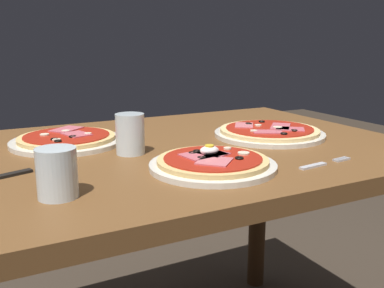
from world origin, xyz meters
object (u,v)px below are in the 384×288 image
(pizza_foreground, at_px, (213,163))
(pizza_across_left, at_px, (269,132))
(dining_table, at_px, (177,186))
(pizza_across_right, at_px, (67,140))
(fork, at_px, (322,164))
(water_glass_far, at_px, (57,176))
(water_glass_near, at_px, (130,137))

(pizza_foreground, relative_size, pizza_across_left, 0.88)
(pizza_foreground, bearing_deg, dining_table, 85.13)
(pizza_across_left, bearing_deg, pizza_foreground, -146.33)
(pizza_foreground, relative_size, pizza_across_right, 0.94)
(pizza_foreground, height_order, fork, pizza_foreground)
(pizza_foreground, height_order, pizza_across_left, pizza_foreground)
(pizza_across_left, distance_m, fork, 0.31)
(pizza_across_left, height_order, pizza_across_right, same)
(pizza_foreground, xyz_separation_m, pizza_across_right, (-0.23, 0.38, -0.00))
(pizza_foreground, bearing_deg, pizza_across_right, 121.31)
(dining_table, height_order, pizza_across_right, pizza_across_right)
(pizza_foreground, distance_m, fork, 0.25)
(dining_table, distance_m, water_glass_far, 0.46)
(pizza_foreground, height_order, water_glass_far, water_glass_far)
(water_glass_near, xyz_separation_m, water_glass_far, (-0.22, -0.23, -0.00))
(water_glass_far, distance_m, fork, 0.57)
(pizza_across_left, xyz_separation_m, fork, (-0.08, -0.30, -0.01))
(water_glass_near, bearing_deg, fork, -40.42)
(pizza_foreground, xyz_separation_m, pizza_across_left, (0.31, 0.21, -0.00))
(pizza_across_right, relative_size, water_glass_far, 3.29)
(dining_table, xyz_separation_m, pizza_across_left, (0.29, -0.02, 0.12))
(dining_table, distance_m, water_glass_near, 0.21)
(fork, bearing_deg, dining_table, 123.73)
(pizza_across_right, xyz_separation_m, water_glass_near, (0.12, -0.18, 0.03))
(dining_table, bearing_deg, pizza_foreground, -94.87)
(pizza_foreground, relative_size, fork, 1.75)
(pizza_across_left, relative_size, fork, 2.00)
(water_glass_near, bearing_deg, dining_table, 9.17)
(pizza_across_right, bearing_deg, dining_table, -31.89)
(fork, bearing_deg, pizza_across_left, 74.91)
(pizza_across_right, distance_m, water_glass_near, 0.21)
(dining_table, xyz_separation_m, fork, (0.21, -0.31, 0.11))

